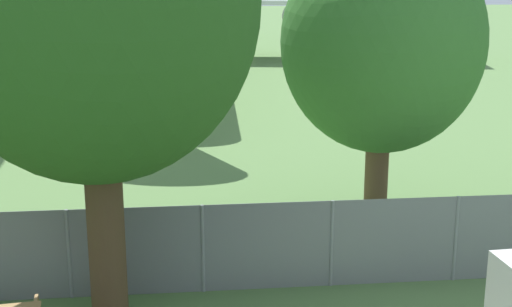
{
  "coord_description": "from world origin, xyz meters",
  "views": [
    {
      "loc": [
        -2.89,
        -3.4,
        6.17
      ],
      "look_at": [
        -1.19,
        12.57,
        2.0
      ],
      "focal_mm": 50.0,
      "sensor_mm": 36.0,
      "label": 1
    }
  ],
  "objects": [
    {
      "name": "perimeter_fence",
      "position": [
        0.0,
        9.57,
        0.9
      ],
      "size": [
        56.07,
        0.07,
        1.79
      ],
      "color": "slate",
      "rests_on": "ground"
    },
    {
      "name": "tree_near_hangar",
      "position": [
        -4.25,
        8.51,
        5.64
      ],
      "size": [
        5.43,
        5.43,
        8.66
      ],
      "color": "#4C3823",
      "rests_on": "ground"
    },
    {
      "name": "tree_behind_benches",
      "position": [
        1.86,
        13.07,
        4.49
      ],
      "size": [
        4.81,
        4.81,
        7.15
      ],
      "color": "brown",
      "rests_on": "ground"
    }
  ]
}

